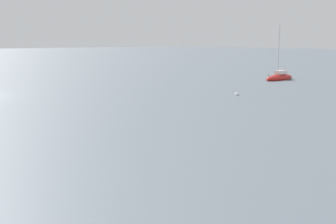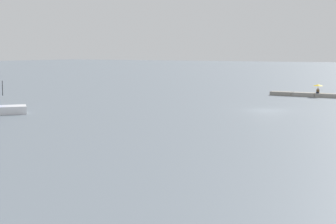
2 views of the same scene
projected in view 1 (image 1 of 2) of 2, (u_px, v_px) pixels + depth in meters
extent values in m
ellipsoid|color=red|center=(279.00, 78.00, 63.72)|extent=(7.00, 2.53, 1.18)
cube|color=silver|center=(281.00, 72.00, 63.82)|extent=(2.01, 1.33, 0.54)
cylinder|color=silver|center=(279.00, 49.00, 62.59)|extent=(0.12, 0.12, 7.57)
cylinder|color=silver|center=(282.00, 68.00, 63.94)|extent=(2.40, 0.29, 0.09)
sphere|color=black|center=(269.00, 75.00, 61.35)|extent=(0.16, 0.16, 0.16)
sphere|color=white|center=(237.00, 94.00, 45.93)|extent=(0.45, 0.45, 0.45)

